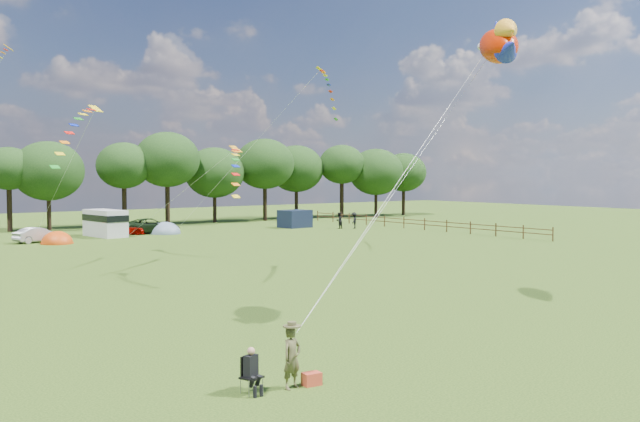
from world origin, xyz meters
TOP-DOWN VIEW (x-y plane):
  - ground_plane at (0.00, 0.00)m, footprint 180.00×180.00m
  - tree_line at (5.30, 54.99)m, footprint 102.98×10.98m
  - fence at (32.00, 34.50)m, footprint 0.12×33.12m
  - car_b at (-2.84, 43.08)m, footprint 3.80×2.16m
  - car_c at (5.60, 45.91)m, footprint 4.26×3.03m
  - car_d at (8.27, 45.60)m, footprint 5.78×3.75m
  - campervan_c at (3.63, 45.16)m, footprint 2.63×5.14m
  - tent_orange at (-1.89, 41.05)m, footprint 2.59×2.83m
  - tent_greyblue at (9.24, 44.71)m, footprint 2.98×3.27m
  - awning_navy at (23.46, 43.61)m, footprint 3.19×2.70m
  - kite_flyer at (-8.83, -2.50)m, footprint 0.67×0.51m
  - camp_chair at (-9.93, -2.20)m, footprint 0.62×0.64m
  - kite_bag at (-8.24, -2.58)m, footprint 0.52×0.37m
  - fish_kite at (3.75, 0.92)m, footprint 3.24×3.92m
  - streamer_kite_b at (-5.96, 22.74)m, footprint 4.41×4.72m
  - streamer_kite_c at (0.04, 15.62)m, footprint 3.22×4.92m
  - walker_a at (26.23, 39.61)m, footprint 0.94×0.72m
  - walker_b at (27.63, 38.85)m, footprint 1.18×1.07m
  - streamer_kite_d at (11.78, 22.88)m, footprint 2.66×5.22m

SIDE VIEW (x-z plane):
  - ground_plane at x=0.00m, z-range 0.00..0.00m
  - tent_greyblue at x=9.24m, z-range -1.09..1.13m
  - tent_orange at x=-1.89m, z-range -0.99..1.03m
  - kite_bag at x=-8.24m, z-range 0.00..0.35m
  - car_c at x=5.60m, z-range 0.00..1.18m
  - car_b at x=-2.84m, z-range 0.00..1.26m
  - fence at x=32.00m, z-range 0.10..1.30m
  - car_d at x=8.27m, z-range 0.00..1.45m
  - camp_chair at x=-9.93m, z-range 0.12..1.35m
  - kite_flyer at x=-8.83m, z-range 0.00..1.65m
  - walker_b at x=27.63m, z-range 0.00..1.69m
  - walker_a at x=26.23m, z-range 0.00..1.70m
  - awning_navy at x=23.46m, z-range 0.00..1.85m
  - campervan_c at x=3.63m, z-range 0.09..2.51m
  - streamer_kite_c at x=0.04m, z-range 4.94..7.76m
  - tree_line at x=5.30m, z-range 1.21..11.48m
  - streamer_kite_b at x=-5.96m, z-range 6.57..10.41m
  - fish_kite at x=3.75m, z-range 9.80..11.97m
  - streamer_kite_d at x=11.78m, z-range 9.95..14.28m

